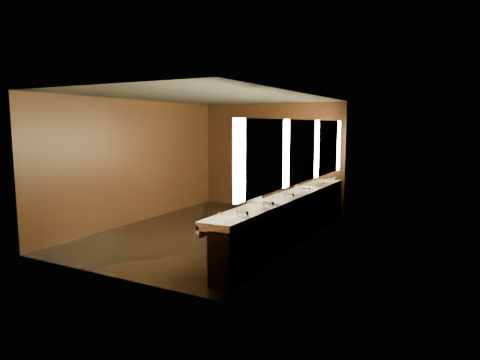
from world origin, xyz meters
name	(u,v)px	position (x,y,z in m)	size (l,w,h in m)	color
floor	(212,231)	(0.00, 0.00, 0.00)	(6.00, 6.00, 0.00)	black
ceiling	(210,97)	(0.00, 0.00, 2.80)	(4.00, 6.00, 0.02)	#2D2D2B
wall_back	(271,156)	(0.00, 3.00, 1.40)	(4.00, 0.02, 2.80)	black
wall_front	(101,182)	(0.00, -3.00, 1.40)	(4.00, 0.02, 2.80)	black
wall_left	(137,161)	(-2.00, 0.00, 1.40)	(0.02, 6.00, 2.80)	black
wall_right	(303,170)	(2.00, 0.00, 1.40)	(0.02, 6.00, 2.80)	black
sink_counter	(291,217)	(1.79, 0.00, 0.50)	(0.55, 5.40, 1.01)	black
mirror_band	(302,151)	(1.98, 0.00, 1.75)	(0.06, 5.03, 1.15)	#FFF6B3
person	(254,195)	(1.08, -0.15, 0.89)	(0.65, 0.43, 1.78)	#9ADDE5
trash_bin	(264,236)	(1.58, -0.73, 0.26)	(0.34, 0.34, 0.53)	black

